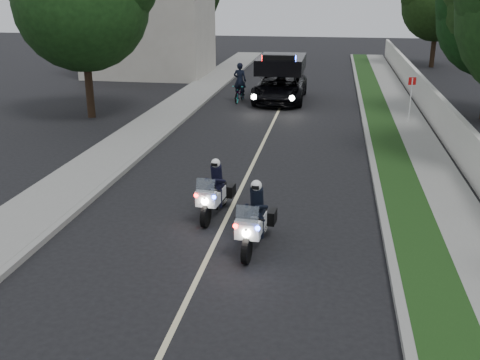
# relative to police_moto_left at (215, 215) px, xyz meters

# --- Properties ---
(ground) EXTENTS (120.00, 120.00, 0.00)m
(ground) POSITION_rel_police_moto_left_xyz_m (0.35, -2.14, 0.00)
(ground) COLOR black
(ground) RESTS_ON ground
(curb_right) EXTENTS (0.20, 60.00, 0.15)m
(curb_right) POSITION_rel_police_moto_left_xyz_m (4.45, 7.86, 0.07)
(curb_right) COLOR gray
(curb_right) RESTS_ON ground
(grass_verge) EXTENTS (1.20, 60.00, 0.16)m
(grass_verge) POSITION_rel_police_moto_left_xyz_m (5.15, 7.86, 0.08)
(grass_verge) COLOR #193814
(grass_verge) RESTS_ON ground
(sidewalk_right) EXTENTS (1.40, 60.00, 0.16)m
(sidewalk_right) POSITION_rel_police_moto_left_xyz_m (6.45, 7.86, 0.08)
(sidewalk_right) COLOR gray
(sidewalk_right) RESTS_ON ground
(property_wall) EXTENTS (0.22, 60.00, 1.50)m
(property_wall) POSITION_rel_police_moto_left_xyz_m (7.45, 7.86, 0.75)
(property_wall) COLOR beige
(property_wall) RESTS_ON ground
(curb_left) EXTENTS (0.20, 60.00, 0.15)m
(curb_left) POSITION_rel_police_moto_left_xyz_m (-3.75, 7.86, 0.07)
(curb_left) COLOR gray
(curb_left) RESTS_ON ground
(sidewalk_left) EXTENTS (2.00, 60.00, 0.16)m
(sidewalk_left) POSITION_rel_police_moto_left_xyz_m (-4.85, 7.86, 0.08)
(sidewalk_left) COLOR gray
(sidewalk_left) RESTS_ON ground
(building_far) EXTENTS (8.00, 6.00, 7.00)m
(building_far) POSITION_rel_police_moto_left_xyz_m (-9.65, 23.86, 3.50)
(building_far) COLOR #A8A396
(building_far) RESTS_ON ground
(lane_marking) EXTENTS (0.12, 50.00, 0.01)m
(lane_marking) POSITION_rel_police_moto_left_xyz_m (0.35, 7.86, 0.00)
(lane_marking) COLOR #BFB78C
(lane_marking) RESTS_ON ground
(police_moto_left) EXTENTS (0.81, 1.89, 1.56)m
(police_moto_left) POSITION_rel_police_moto_left_xyz_m (0.00, 0.00, 0.00)
(police_moto_left) COLOR white
(police_moto_left) RESTS_ON ground
(police_moto_right) EXTENTS (0.82, 1.97, 1.64)m
(police_moto_right) POSITION_rel_police_moto_left_xyz_m (1.33, -1.74, 0.00)
(police_moto_right) COLOR silver
(police_moto_right) RESTS_ON ground
(police_suv) EXTENTS (2.62, 5.64, 2.74)m
(police_suv) POSITION_rel_police_moto_left_xyz_m (0.16, 16.13, 0.00)
(police_suv) COLOR black
(police_suv) RESTS_ON ground
(bicycle) EXTENTS (0.76, 1.81, 0.92)m
(bicycle) POSITION_rel_police_moto_left_xyz_m (-1.94, 15.50, 0.00)
(bicycle) COLOR black
(bicycle) RESTS_ON ground
(cyclist) EXTENTS (0.72, 0.52, 1.88)m
(cyclist) POSITION_rel_police_moto_left_xyz_m (-1.94, 15.50, 0.00)
(cyclist) COLOR black
(cyclist) RESTS_ON ground
(sign_post) EXTENTS (0.42, 0.42, 2.19)m
(sign_post) POSITION_rel_police_moto_left_xyz_m (6.35, 11.57, 0.00)
(sign_post) COLOR red
(sign_post) RESTS_ON ground
(tree_right_e) EXTENTS (6.40, 6.40, 8.88)m
(tree_right_e) POSITION_rel_police_moto_left_xyz_m (10.35, 31.42, 0.00)
(tree_right_e) COLOR #183310
(tree_right_e) RESTS_ON ground
(tree_left_near) EXTENTS (6.41, 6.41, 9.94)m
(tree_left_near) POSITION_rel_police_moto_left_xyz_m (-8.24, 10.70, 0.00)
(tree_left_near) COLOR #183C14
(tree_left_near) RESTS_ON ground
(tree_left_far) EXTENTS (7.14, 7.14, 11.25)m
(tree_left_far) POSITION_rel_police_moto_left_xyz_m (-8.89, 28.33, 0.00)
(tree_left_far) COLOR black
(tree_left_far) RESTS_ON ground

